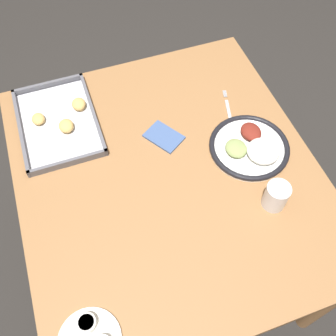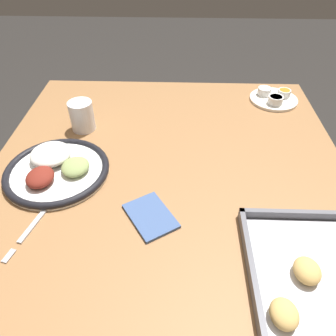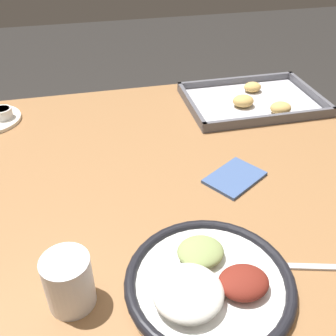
% 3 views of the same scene
% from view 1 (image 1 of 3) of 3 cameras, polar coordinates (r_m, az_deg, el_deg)
% --- Properties ---
extents(ground_plane, '(8.00, 8.00, 0.00)m').
position_cam_1_polar(ground_plane, '(2.01, 0.00, -11.75)').
color(ground_plane, '#282623').
extents(dining_table, '(1.15, 1.02, 0.73)m').
position_cam_1_polar(dining_table, '(1.44, 0.00, -2.71)').
color(dining_table, olive).
rests_on(dining_table, ground_plane).
extents(dinner_plate, '(0.29, 0.29, 0.05)m').
position_cam_1_polar(dinner_plate, '(1.43, 11.89, 3.06)').
color(dinner_plate, white).
rests_on(dinner_plate, dining_table).
extents(fork, '(0.22, 0.07, 0.00)m').
position_cam_1_polar(fork, '(1.53, 8.86, 7.79)').
color(fork, '#B2B2B7').
rests_on(fork, dining_table).
extents(baking_tray, '(0.41, 0.28, 0.04)m').
position_cam_1_polar(baking_tray, '(1.53, -15.53, 6.55)').
color(baking_tray, '#595960').
rests_on(baking_tray, dining_table).
extents(drinking_cup, '(0.08, 0.08, 0.10)m').
position_cam_1_polar(drinking_cup, '(1.30, 15.40, -3.93)').
color(drinking_cup, white).
rests_on(drinking_cup, dining_table).
extents(napkin, '(0.16, 0.15, 0.01)m').
position_cam_1_polar(napkin, '(1.44, -0.60, 4.57)').
color(napkin, '#3F598C').
rests_on(napkin, dining_table).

